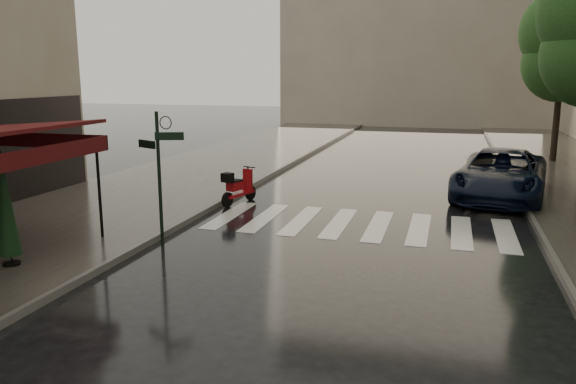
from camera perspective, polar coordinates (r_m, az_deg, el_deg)
The scene contains 10 objects.
ground at distance 10.60m, azimuth -14.68°, elevation -10.21°, with size 120.00×120.00×0.00m, color black.
sidewalk_near at distance 22.89m, azimuth -9.15°, elevation 2.00°, with size 6.00×60.00×0.12m, color #38332D.
curb_near at distance 21.77m, azimuth -1.87°, elevation 1.68°, with size 0.12×60.00×0.16m, color #595651.
curb_far at distance 20.87m, azimuth 22.07°, elevation 0.37°, with size 0.12×60.00×0.16m, color #595651.
crosswalk at distance 15.07m, azimuth 7.17°, elevation -3.27°, with size 7.85×3.20×0.01m.
signpost at distance 13.21m, azimuth -12.95°, elevation 2.49°, with size 1.17×0.29×3.10m.
tree_far at distance 27.80m, azimuth 26.27°, elevation 13.84°, with size 3.80×3.80×8.16m.
scooter at distance 17.30m, azimuth -5.10°, elevation 0.42°, with size 0.71×1.61×1.08m.
parked_car at distance 19.23m, azimuth 20.80°, elevation 1.70°, with size 2.60×5.63×1.56m, color black.
parasol_back at distance 12.50m, azimuth -26.73°, elevation -1.22°, with size 0.43×0.43×2.30m.
Camera 1 is at (5.17, -8.39, 3.90)m, focal length 35.00 mm.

